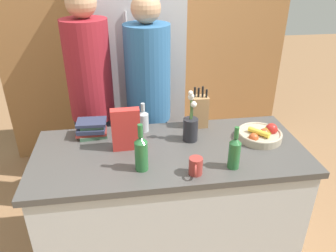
{
  "coord_description": "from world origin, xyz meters",
  "views": [
    {
      "loc": [
        -0.27,
        -1.72,
        1.99
      ],
      "look_at": [
        0.0,
        0.09,
        1.03
      ],
      "focal_mm": 35.0,
      "sensor_mm": 36.0,
      "label": 1
    }
  ],
  "objects_px": {
    "fruit_bowl": "(261,134)",
    "person_in_blue": "(149,99)",
    "coffee_mug": "(196,166)",
    "bottle_vinegar": "(141,152)",
    "bottle_wine": "(234,152)",
    "flower_vase": "(191,126)",
    "book_stack": "(92,129)",
    "knife_block": "(200,111)",
    "cereal_box": "(126,129)",
    "person_at_sink": "(92,97)",
    "refrigerator": "(135,77)",
    "bottle_oil": "(143,120)"
  },
  "relations": [
    {
      "from": "bottle_vinegar",
      "to": "person_at_sink",
      "type": "bearing_deg",
      "value": 110.83
    },
    {
      "from": "knife_block",
      "to": "bottle_wine",
      "type": "distance_m",
      "value": 0.54
    },
    {
      "from": "knife_block",
      "to": "person_in_blue",
      "type": "height_order",
      "value": "person_in_blue"
    },
    {
      "from": "coffee_mug",
      "to": "bottle_oil",
      "type": "relative_size",
      "value": 0.56
    },
    {
      "from": "flower_vase",
      "to": "coffee_mug",
      "type": "height_order",
      "value": "flower_vase"
    },
    {
      "from": "cereal_box",
      "to": "knife_block",
      "type": "bearing_deg",
      "value": 24.68
    },
    {
      "from": "refrigerator",
      "to": "fruit_bowl",
      "type": "distance_m",
      "value": 1.41
    },
    {
      "from": "person_at_sink",
      "to": "bottle_wine",
      "type": "bearing_deg",
      "value": -20.33
    },
    {
      "from": "fruit_bowl",
      "to": "person_in_blue",
      "type": "height_order",
      "value": "person_in_blue"
    },
    {
      "from": "bottle_vinegar",
      "to": "bottle_oil",
      "type": "bearing_deg",
      "value": 84.23
    },
    {
      "from": "refrigerator",
      "to": "bottle_oil",
      "type": "xyz_separation_m",
      "value": [
        0.0,
        -0.96,
        0.02
      ]
    },
    {
      "from": "refrigerator",
      "to": "knife_block",
      "type": "xyz_separation_m",
      "value": [
        0.4,
        -0.94,
        0.05
      ]
    },
    {
      "from": "book_stack",
      "to": "refrigerator",
      "type": "bearing_deg",
      "value": 70.98
    },
    {
      "from": "flower_vase",
      "to": "cereal_box",
      "type": "distance_m",
      "value": 0.42
    },
    {
      "from": "flower_vase",
      "to": "bottle_wine",
      "type": "distance_m",
      "value": 0.39
    },
    {
      "from": "cereal_box",
      "to": "book_stack",
      "type": "xyz_separation_m",
      "value": [
        -0.22,
        0.19,
        -0.08
      ]
    },
    {
      "from": "person_at_sink",
      "to": "coffee_mug",
      "type": "bearing_deg",
      "value": -30.16
    },
    {
      "from": "bottle_wine",
      "to": "fruit_bowl",
      "type": "bearing_deg",
      "value": 45.52
    },
    {
      "from": "refrigerator",
      "to": "bottle_oil",
      "type": "distance_m",
      "value": 0.96
    },
    {
      "from": "bottle_oil",
      "to": "bottle_wine",
      "type": "relative_size",
      "value": 0.8
    },
    {
      "from": "refrigerator",
      "to": "book_stack",
      "type": "distance_m",
      "value": 1.05
    },
    {
      "from": "bottle_vinegar",
      "to": "bottle_wine",
      "type": "height_order",
      "value": "bottle_vinegar"
    },
    {
      "from": "person_at_sink",
      "to": "person_in_blue",
      "type": "distance_m",
      "value": 0.43
    },
    {
      "from": "flower_vase",
      "to": "bottle_wine",
      "type": "bearing_deg",
      "value": -62.61
    },
    {
      "from": "flower_vase",
      "to": "book_stack",
      "type": "xyz_separation_m",
      "value": [
        -0.64,
        0.14,
        -0.04
      ]
    },
    {
      "from": "fruit_bowl",
      "to": "book_stack",
      "type": "height_order",
      "value": "book_stack"
    },
    {
      "from": "fruit_bowl",
      "to": "cereal_box",
      "type": "height_order",
      "value": "cereal_box"
    },
    {
      "from": "person_in_blue",
      "to": "bottle_oil",
      "type": "bearing_deg",
      "value": -102.21
    },
    {
      "from": "coffee_mug",
      "to": "knife_block",
      "type": "bearing_deg",
      "value": 74.99
    },
    {
      "from": "book_stack",
      "to": "cereal_box",
      "type": "bearing_deg",
      "value": -40.4
    },
    {
      "from": "refrigerator",
      "to": "bottle_vinegar",
      "type": "height_order",
      "value": "refrigerator"
    },
    {
      "from": "fruit_bowl",
      "to": "bottle_wine",
      "type": "xyz_separation_m",
      "value": [
        -0.28,
        -0.29,
        0.07
      ]
    },
    {
      "from": "knife_block",
      "to": "person_in_blue",
      "type": "distance_m",
      "value": 0.45
    },
    {
      "from": "coffee_mug",
      "to": "bottle_oil",
      "type": "distance_m",
      "value": 0.6
    },
    {
      "from": "bottle_oil",
      "to": "bottle_vinegar",
      "type": "relative_size",
      "value": 0.72
    },
    {
      "from": "flower_vase",
      "to": "bottle_vinegar",
      "type": "xyz_separation_m",
      "value": [
        -0.34,
        -0.29,
        0.01
      ]
    },
    {
      "from": "fruit_bowl",
      "to": "book_stack",
      "type": "relative_size",
      "value": 1.41
    },
    {
      "from": "coffee_mug",
      "to": "bottle_wine",
      "type": "relative_size",
      "value": 0.45
    },
    {
      "from": "book_stack",
      "to": "bottle_vinegar",
      "type": "relative_size",
      "value": 0.72
    },
    {
      "from": "knife_block",
      "to": "person_in_blue",
      "type": "xyz_separation_m",
      "value": [
        -0.33,
        0.31,
        -0.02
      ]
    },
    {
      "from": "flower_vase",
      "to": "person_at_sink",
      "type": "bearing_deg",
      "value": 140.3
    },
    {
      "from": "coffee_mug",
      "to": "person_at_sink",
      "type": "relative_size",
      "value": 0.06
    },
    {
      "from": "knife_block",
      "to": "bottle_vinegar",
      "type": "bearing_deg",
      "value": -132.94
    },
    {
      "from": "coffee_mug",
      "to": "bottle_vinegar",
      "type": "height_order",
      "value": "bottle_vinegar"
    },
    {
      "from": "book_stack",
      "to": "bottle_oil",
      "type": "height_order",
      "value": "bottle_oil"
    },
    {
      "from": "fruit_bowl",
      "to": "bottle_wine",
      "type": "height_order",
      "value": "bottle_wine"
    },
    {
      "from": "coffee_mug",
      "to": "bottle_vinegar",
      "type": "relative_size",
      "value": 0.41
    },
    {
      "from": "bottle_wine",
      "to": "coffee_mug",
      "type": "bearing_deg",
      "value": -171.76
    },
    {
      "from": "fruit_bowl",
      "to": "bottle_vinegar",
      "type": "xyz_separation_m",
      "value": [
        -0.8,
        -0.23,
        0.08
      ]
    },
    {
      "from": "knife_block",
      "to": "bottle_wine",
      "type": "relative_size",
      "value": 1.16
    }
  ]
}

